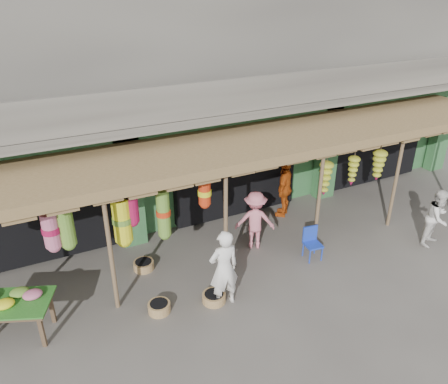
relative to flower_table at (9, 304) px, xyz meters
name	(u,v)px	position (x,y,z in m)	size (l,w,h in m)	color
ground	(276,253)	(5.92, 0.11, -0.74)	(80.00, 80.00, 0.00)	#514C47
building	(195,79)	(5.92, 4.98, 2.63)	(16.40, 6.80, 7.00)	gray
awning	(258,146)	(5.76, 0.91, 1.83)	(14.00, 2.70, 2.79)	brown
flower_table	(9,304)	(0.00, 0.00, 0.00)	(1.76, 1.41, 0.92)	#4F3B28
blue_chair	(312,241)	(6.59, -0.38, -0.29)	(0.42, 0.43, 0.80)	#1C3AB9
basket_left	(144,265)	(2.79, 0.94, -0.64)	(0.48, 0.48, 0.20)	olive
basket_mid	(214,298)	(3.78, -0.82, -0.65)	(0.50, 0.50, 0.19)	#8F6040
basket_right	(159,307)	(2.64, -0.61, -0.64)	(0.46, 0.46, 0.21)	olive
person_front	(224,269)	(3.95, -0.95, 0.13)	(0.63, 0.42, 1.74)	white
person_right	(438,218)	(9.74, -1.28, 0.01)	(0.73, 0.57, 1.50)	silver
person_vendor	(285,188)	(7.16, 1.70, 0.10)	(0.99, 0.41, 1.69)	#C24E12
person_shopper	(255,220)	(5.59, 0.63, 0.02)	(0.98, 0.56, 1.52)	#D57181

